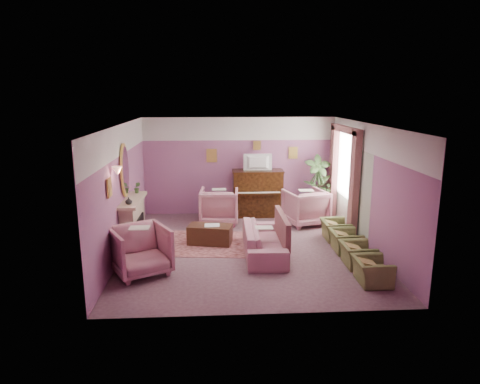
{
  "coord_description": "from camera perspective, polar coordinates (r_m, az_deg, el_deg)",
  "views": [
    {
      "loc": [
        -0.72,
        -9.2,
        3.45
      ],
      "look_at": [
        -0.14,
        0.4,
        1.23
      ],
      "focal_mm": 32.0,
      "sensor_mm": 36.0,
      "label": 1
    }
  ],
  "objects": [
    {
      "name": "stripe_panel",
      "position": [
        11.31,
        14.43,
        0.45
      ],
      "size": [
        0.01,
        3.0,
        2.15
      ],
      "primitive_type": "cube",
      "color": "#A8B19C",
      "rests_on": "wall_right"
    },
    {
      "name": "floral_armchair_right",
      "position": [
        11.6,
        8.74,
        -1.76
      ],
      "size": [
        1.01,
        1.01,
        1.05
      ],
      "primitive_type": "imported",
      "color": "#BE7E8C",
      "rests_on": "floor"
    },
    {
      "name": "area_rug",
      "position": [
        10.16,
        -3.66,
        -6.84
      ],
      "size": [
        2.67,
        2.05,
        0.01
      ],
      "primitive_type": "cube",
      "rotation": [
        0.0,
        0.0,
        -0.1
      ],
      "color": "#995456",
      "rests_on": "floor"
    },
    {
      "name": "olive_chair_c",
      "position": [
        9.84,
        13.88,
        -5.96
      ],
      "size": [
        0.51,
        0.73,
        0.63
      ],
      "primitive_type": "imported",
      "color": "olive",
      "rests_on": "floor"
    },
    {
      "name": "mantel_shelf",
      "position": [
        9.86,
        -14.1,
        -1.07
      ],
      "size": [
        0.4,
        1.55,
        0.07
      ],
      "primitive_type": "cube",
      "color": "#BFA98C",
      "rests_on": "fireplace_surround"
    },
    {
      "name": "sofa_throw",
      "position": [
        9.39,
        5.65,
        -4.75
      ],
      "size": [
        0.11,
        1.61,
        0.59
      ],
      "primitive_type": "cube",
      "color": "brown",
      "rests_on": "sofa"
    },
    {
      "name": "wall_front",
      "position": [
        6.57,
        3.03,
        -5.19
      ],
      "size": [
        5.5,
        0.02,
        2.8
      ],
      "primitive_type": "cube",
      "color": "#774A7C",
      "rests_on": "floor"
    },
    {
      "name": "coffee_table",
      "position": [
        10.09,
        -4.02,
        -5.68
      ],
      "size": [
        1.08,
        0.7,
        0.45
      ],
      "primitive_type": "cube",
      "rotation": [
        0.0,
        0.0,
        -0.21
      ],
      "color": "#3E2414",
      "rests_on": "floor"
    },
    {
      "name": "palm_plant",
      "position": [
        12.28,
        10.31,
        1.56
      ],
      "size": [
        0.76,
        0.76,
        1.44
      ],
      "primitive_type": "imported",
      "color": "#335228",
      "rests_on": "palm_pot"
    },
    {
      "name": "window_blind",
      "position": [
        11.42,
        14.06,
        3.79
      ],
      "size": [
        0.03,
        1.4,
        1.8
      ],
      "primitive_type": "cube",
      "color": "silver",
      "rests_on": "wall_right"
    },
    {
      "name": "ceiling",
      "position": [
        9.25,
        1.04,
        8.97
      ],
      "size": [
        5.5,
        6.0,
        0.01
      ],
      "primitive_type": "cube",
      "color": "white",
      "rests_on": "wall_back"
    },
    {
      "name": "print_back_right",
      "position": [
        12.49,
        7.09,
        5.21
      ],
      "size": [
        0.26,
        0.03,
        0.34
      ],
      "primitive_type": "cube",
      "color": "#E1C554",
      "rests_on": "wall_back"
    },
    {
      "name": "piano_keys",
      "position": [
        11.9,
        2.53,
        -0.08
      ],
      "size": [
        1.2,
        0.08,
        0.02
      ],
      "primitive_type": "cube",
      "color": "white",
      "rests_on": "piano"
    },
    {
      "name": "piano",
      "position": [
        12.27,
        2.36,
        -0.21
      ],
      "size": [
        1.4,
        0.6,
        1.3
      ],
      "primitive_type": "cube",
      "color": "black",
      "rests_on": "floor"
    },
    {
      "name": "curtain_right",
      "position": [
        12.33,
        12.34,
        2.65
      ],
      "size": [
        0.16,
        0.34,
        2.6
      ],
      "primitive_type": "cube",
      "color": "brown",
      "rests_on": "floor"
    },
    {
      "name": "sofa",
      "position": [
        9.39,
        3.2,
        -5.8
      ],
      "size": [
        0.71,
        2.13,
        0.86
      ],
      "primitive_type": "imported",
      "color": "#BE7E8C",
      "rests_on": "floor"
    },
    {
      "name": "side_table",
      "position": [
        12.48,
        10.96,
        -1.63
      ],
      "size": [
        0.52,
        0.52,
        0.7
      ],
      "primitive_type": "cylinder",
      "color": "silver",
      "rests_on": "floor"
    },
    {
      "name": "television",
      "position": [
        12.04,
        2.42,
        4.14
      ],
      "size": [
        0.8,
        0.12,
        0.48
      ],
      "primitive_type": "imported",
      "color": "black",
      "rests_on": "piano"
    },
    {
      "name": "olive_chair_a",
      "position": [
        8.4,
        17.19,
        -9.53
      ],
      "size": [
        0.51,
        0.73,
        0.63
      ],
      "primitive_type": "imported",
      "color": "olive",
      "rests_on": "floor"
    },
    {
      "name": "fireplace_inset",
      "position": [
        10.04,
        -13.48,
        -5.06
      ],
      "size": [
        0.18,
        0.72,
        0.68
      ],
      "primitive_type": "cube",
      "color": "black",
      "rests_on": "floor"
    },
    {
      "name": "mantel_plant",
      "position": [
        10.35,
        -13.55,
        0.58
      ],
      "size": [
        0.16,
        0.16,
        0.28
      ],
      "primitive_type": "imported",
      "color": "#335228",
      "rests_on": "mantel_shelf"
    },
    {
      "name": "wall_right",
      "position": [
        10.05,
        16.84,
        0.66
      ],
      "size": [
        0.02,
        6.0,
        2.8
      ],
      "primitive_type": "cube",
      "color": "#774A7C",
      "rests_on": "floor"
    },
    {
      "name": "print_back_left",
      "position": [
        12.29,
        -3.8,
        4.87
      ],
      "size": [
        0.3,
        0.03,
        0.38
      ],
      "primitive_type": "cube",
      "color": "#E1C554",
      "rests_on": "wall_back"
    },
    {
      "name": "piano_top",
      "position": [
        12.14,
        2.38,
        2.83
      ],
      "size": [
        1.45,
        0.65,
        0.04
      ],
      "primitive_type": "cube",
      "color": "black",
      "rests_on": "piano"
    },
    {
      "name": "table_paper",
      "position": [
        10.02,
        -3.75,
        -4.43
      ],
      "size": [
        0.35,
        0.28,
        0.01
      ],
      "primitive_type": "cube",
      "color": "white",
      "rests_on": "coffee_table"
    },
    {
      "name": "floor",
      "position": [
        9.85,
        0.97,
        -7.5
      ],
      "size": [
        5.5,
        6.0,
        0.01
      ],
      "primitive_type": "cube",
      "color": "#73515B",
      "rests_on": "ground"
    },
    {
      "name": "mirror_glass",
      "position": [
        9.74,
        -14.98,
        2.8
      ],
      "size": [
        0.01,
        0.6,
        1.06
      ],
      "primitive_type": "ellipsoid",
      "color": "white",
      "rests_on": "wall_left"
    },
    {
      "name": "curtain_left",
      "position": [
        10.6,
        14.99,
        0.85
      ],
      "size": [
        0.16,
        0.34,
        2.6
      ],
      "primitive_type": "cube",
      "color": "brown",
      "rests_on": "floor"
    },
    {
      "name": "sconce_shade",
      "position": [
        8.69,
        -16.04,
        2.75
      ],
      "size": [
        0.2,
        0.2,
        0.16
      ],
      "primitive_type": "cone",
      "color": "#ED9A7F",
      "rests_on": "wall_left"
    },
    {
      "name": "side_plant_big",
      "position": [
        12.36,
        11.07,
        0.7
      ],
      "size": [
        0.3,
        0.3,
        0.34
      ],
      "primitive_type": "imported",
      "color": "#335228",
      "rests_on": "side_table"
    },
    {
      "name": "floral_armchair_left",
      "position": [
        11.6,
        -2.79,
        -1.62
      ],
      "size": [
        1.01,
        1.01,
        1.05
      ],
      "primitive_type": "imported",
      "color": "#BE7E8C",
      "rests_on": "floor"
    },
    {
      "name": "wall_left",
      "position": [
        9.64,
        -15.51,
        0.24
      ],
      "size": [
        0.02,
        6.0,
        2.8
      ],
      "primitive_type": "cube",
      "color": "#774A7C",
      "rests_on": "floor"
    },
    {
      "name": "print_back_mid",
      "position": [
        12.31,
        2.28,
        6.22
      ],
      "size": [
        0.22,
        0.03,
        0.26
      ],
      "primitive_type": "cube",
      "color": "#E1C554",
      "rests_on": "wall_back"
    },
    {
      "name": "palm_pot",
      "position": [
        12.48,
        10.15,
        -2.45
      ],
      "size": [
        0.34,
        0.34,
        0.34
      ],
      "primitive_type": "cylinder",
      "color": "brown",
      "rests_on": "floor"
    },
    {
      "name": "picture_rail_band",
      "position": [
        12.25,
        -0.06,
        8.43
      ],
      "size": [
        5.5,
        0.01,
        0.65
      ],
      "primitive_type": "cube",
      "color": "silver",
      "rests_on": "wall_back"
    },
    {
      "name": "pelmet",
      "position": [
        11.29,
        13.91,
        8.1
      ],
      "size": [
        0.16,
        2.2,
        0.16
      ],
      "primitive_type": "cube",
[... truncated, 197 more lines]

